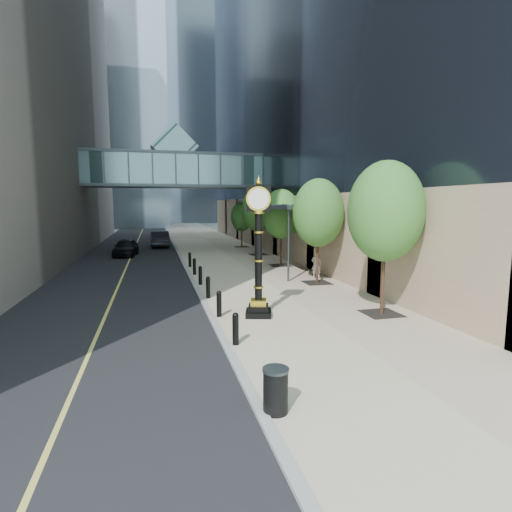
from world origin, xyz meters
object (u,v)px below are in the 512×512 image
(pedestrian, at_px, (316,265))
(car_near, at_px, (126,247))
(street_clock, at_px, (259,258))
(trash_bin, at_px, (276,392))
(car_far, at_px, (160,239))

(pedestrian, height_order, car_near, pedestrian)
(street_clock, distance_m, trash_bin, 7.49)
(trash_bin, relative_size, car_far, 0.18)
(trash_bin, height_order, car_far, car_far)
(street_clock, relative_size, car_near, 1.21)
(car_near, bearing_deg, pedestrian, -43.91)
(pedestrian, relative_size, car_far, 0.32)
(trash_bin, distance_m, car_near, 28.30)
(car_near, bearing_deg, street_clock, -67.09)
(street_clock, height_order, car_far, street_clock)
(trash_bin, relative_size, pedestrian, 0.56)
(pedestrian, xyz_separation_m, car_near, (-11.55, 13.85, -0.11))
(street_clock, distance_m, pedestrian, 8.88)
(car_far, bearing_deg, street_clock, 94.68)
(street_clock, relative_size, trash_bin, 5.79)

